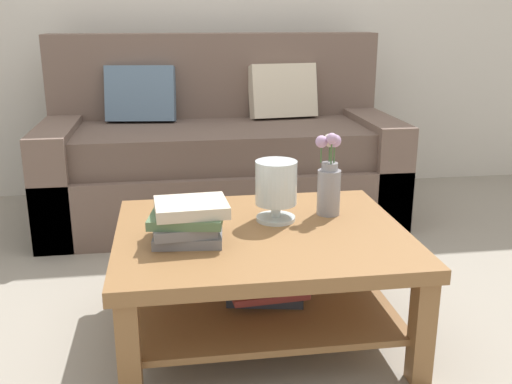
{
  "coord_description": "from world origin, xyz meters",
  "views": [
    {
      "loc": [
        -0.32,
        -2.38,
        1.18
      ],
      "look_at": [
        0.0,
        -0.25,
        0.52
      ],
      "focal_mm": 41.33,
      "sensor_mm": 36.0,
      "label": 1
    }
  ],
  "objects_px": {
    "coffee_table": "(262,259)",
    "glass_hurricane_vase": "(276,186)",
    "book_stack_main": "(188,221)",
    "couch": "(220,156)",
    "flower_pitcher": "(329,179)"
  },
  "relations": [
    {
      "from": "coffee_table",
      "to": "glass_hurricane_vase",
      "type": "xyz_separation_m",
      "value": [
        0.07,
        0.1,
        0.25
      ]
    },
    {
      "from": "glass_hurricane_vase",
      "to": "book_stack_main",
      "type": "bearing_deg",
      "value": -154.48
    },
    {
      "from": "couch",
      "to": "book_stack_main",
      "type": "bearing_deg",
      "value": -99.38
    },
    {
      "from": "glass_hurricane_vase",
      "to": "flower_pitcher",
      "type": "height_order",
      "value": "flower_pitcher"
    },
    {
      "from": "glass_hurricane_vase",
      "to": "coffee_table",
      "type": "bearing_deg",
      "value": -124.3
    },
    {
      "from": "coffee_table",
      "to": "book_stack_main",
      "type": "bearing_deg",
      "value": -167.21
    },
    {
      "from": "book_stack_main",
      "to": "flower_pitcher",
      "type": "relative_size",
      "value": 0.86
    },
    {
      "from": "book_stack_main",
      "to": "glass_hurricane_vase",
      "type": "relative_size",
      "value": 1.22
    },
    {
      "from": "couch",
      "to": "coffee_table",
      "type": "distance_m",
      "value": 1.41
    },
    {
      "from": "couch",
      "to": "book_stack_main",
      "type": "relative_size",
      "value": 7.09
    },
    {
      "from": "book_stack_main",
      "to": "flower_pitcher",
      "type": "bearing_deg",
      "value": 20.11
    },
    {
      "from": "book_stack_main",
      "to": "glass_hurricane_vase",
      "type": "bearing_deg",
      "value": 25.52
    },
    {
      "from": "coffee_table",
      "to": "flower_pitcher",
      "type": "distance_m",
      "value": 0.41
    },
    {
      "from": "coffee_table",
      "to": "flower_pitcher",
      "type": "bearing_deg",
      "value": 26.48
    },
    {
      "from": "couch",
      "to": "book_stack_main",
      "type": "xyz_separation_m",
      "value": [
        -0.24,
        -1.47,
        0.13
      ]
    }
  ]
}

